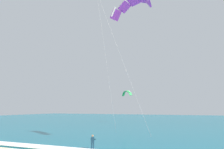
# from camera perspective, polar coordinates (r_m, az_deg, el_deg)

# --- Properties ---
(sea) EXTENTS (200.00, 120.00, 0.20)m
(sea) POSITION_cam_1_polar(r_m,az_deg,el_deg) (79.11, 17.51, -11.91)
(sea) COLOR #146075
(sea) RESTS_ON ground
(kitesurfer) EXTENTS (0.59, 0.59, 1.69)m
(kitesurfer) POSITION_cam_1_polar(r_m,az_deg,el_deg) (23.69, -5.31, -17.82)
(kitesurfer) COLOR #143347
(kitesurfer) RESTS_ON ground
(kite_primary) EXTENTS (6.86, 7.55, 19.15)m
(kite_primary) POSITION_cam_1_polar(r_m,az_deg,el_deg) (31.69, 5.40, 18.45)
(kite_primary) COLOR purple
(kite_distant) EXTENTS (4.05, 3.47, 1.65)m
(kite_distant) POSITION_cam_1_polar(r_m,az_deg,el_deg) (64.08, 4.04, -4.96)
(kite_distant) COLOR green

